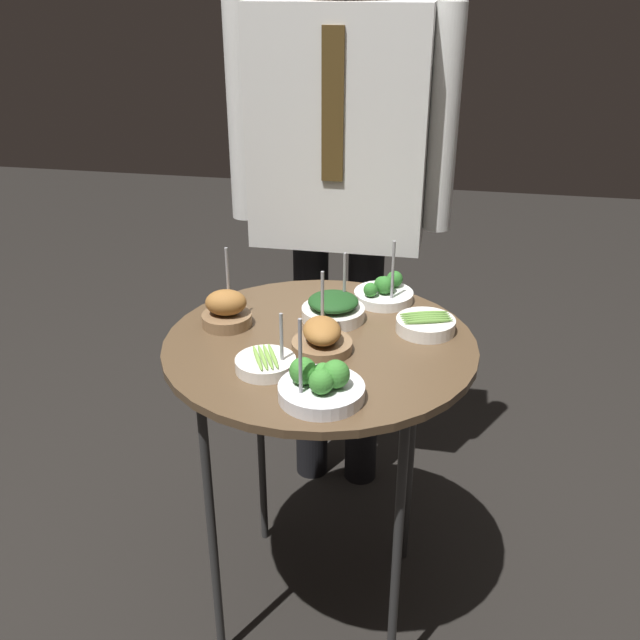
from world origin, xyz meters
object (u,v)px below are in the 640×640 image
object	(u,v)px
bowl_broccoli_back_right	(321,385)
bowl_asparagus_far_rim	(266,363)
bowl_spinach_back_left	(333,308)
bowl_broccoli_front_right	(384,292)
bowl_asparagus_near_rim	(426,324)
bowl_roast_front_center	(322,338)
bowl_roast_mid_right	(226,310)
waiter_figure	(340,158)
serving_cart	(320,365)

from	to	relation	value
bowl_broccoli_back_right	bowl_asparagus_far_rim	distance (m)	0.15
bowl_spinach_back_left	bowl_broccoli_front_right	bearing A→B (deg)	49.81
bowl_asparagus_near_rim	bowl_roast_front_center	bearing A→B (deg)	-147.55
bowl_roast_mid_right	bowl_asparagus_near_rim	bearing A→B (deg)	6.83
bowl_spinach_back_left	bowl_roast_mid_right	xyz separation A→B (m)	(-0.23, -0.07, 0.01)
bowl_spinach_back_left	waiter_figure	xyz separation A→B (m)	(-0.06, 0.42, 0.24)
bowl_asparagus_far_rim	waiter_figure	world-z (taller)	waiter_figure
bowl_asparagus_near_rim	bowl_roast_mid_right	distance (m)	0.44
bowl_roast_mid_right	bowl_broccoli_back_right	size ratio (longest dim) A/B	0.98
serving_cart	bowl_roast_front_center	distance (m)	0.10
bowl_asparagus_far_rim	bowl_roast_front_center	bearing A→B (deg)	46.07
serving_cart	bowl_asparagus_far_rim	world-z (taller)	bowl_asparagus_far_rim
bowl_asparagus_near_rim	bowl_spinach_back_left	distance (m)	0.21
bowl_asparagus_near_rim	bowl_spinach_back_left	bearing A→B (deg)	174.19
bowl_roast_front_center	bowl_asparagus_near_rim	world-z (taller)	bowl_roast_front_center
bowl_asparagus_near_rim	bowl_broccoli_front_right	bearing A→B (deg)	126.87
bowl_asparagus_near_rim	bowl_spinach_back_left	size ratio (longest dim) A/B	0.87
bowl_asparagus_far_rim	bowl_broccoli_front_right	bearing A→B (deg)	62.43
serving_cart	bowl_asparagus_far_rim	bearing A→B (deg)	-120.57
waiter_figure	bowl_broccoli_front_right	bearing A→B (deg)	-61.77
bowl_roast_mid_right	waiter_figure	distance (m)	0.57
bowl_asparagus_near_rim	waiter_figure	distance (m)	0.57
serving_cart	bowl_spinach_back_left	xyz separation A→B (m)	(0.01, 0.11, 0.09)
waiter_figure	bowl_asparagus_far_rim	bearing A→B (deg)	-92.90
serving_cart	bowl_spinach_back_left	distance (m)	0.14
bowl_spinach_back_left	bowl_asparagus_far_rim	world-z (taller)	bowl_spinach_back_left
serving_cart	bowl_spinach_back_left	world-z (taller)	bowl_spinach_back_left
bowl_broccoli_back_right	bowl_spinach_back_left	bearing A→B (deg)	96.03
bowl_asparagus_near_rim	bowl_spinach_back_left	xyz separation A→B (m)	(-0.21, 0.02, 0.01)
bowl_roast_mid_right	bowl_asparagus_far_rim	world-z (taller)	bowl_roast_mid_right
bowl_broccoli_front_right	bowl_broccoli_back_right	xyz separation A→B (m)	(-0.07, -0.45, 0.00)
bowl_spinach_back_left	bowl_roast_mid_right	bearing A→B (deg)	-162.10
serving_cart	bowl_broccoli_front_right	world-z (taller)	bowl_broccoli_front_right
bowl_broccoli_back_right	bowl_broccoli_front_right	bearing A→B (deg)	81.62
bowl_roast_front_center	bowl_spinach_back_left	bearing A→B (deg)	91.06
bowl_spinach_back_left	bowl_asparagus_near_rim	bearing A→B (deg)	-5.81
bowl_spinach_back_left	bowl_asparagus_far_rim	xyz separation A→B (m)	(-0.09, -0.25, -0.01)
bowl_roast_front_center	bowl_roast_mid_right	xyz separation A→B (m)	(-0.23, 0.08, 0.01)
bowl_broccoli_front_right	bowl_roast_mid_right	size ratio (longest dim) A/B	0.96
serving_cart	bowl_roast_mid_right	world-z (taller)	bowl_roast_mid_right
bowl_asparagus_near_rim	bowl_broccoli_back_right	bearing A→B (deg)	-119.07
bowl_broccoli_front_right	bowl_asparagus_far_rim	size ratio (longest dim) A/B	1.31
serving_cart	bowl_spinach_back_left	size ratio (longest dim) A/B	5.16
serving_cart	bowl_roast_mid_right	bearing A→B (deg)	170.28
serving_cart	bowl_asparagus_near_rim	bearing A→B (deg)	22.33
bowl_roast_front_center	bowl_broccoli_back_right	bearing A→B (deg)	-79.87
bowl_broccoli_front_right	bowl_roast_front_center	xyz separation A→B (m)	(-0.10, -0.27, 0.01)
bowl_roast_front_center	bowl_broccoli_front_right	bearing A→B (deg)	70.01
serving_cart	bowl_broccoli_back_right	bearing A→B (deg)	-78.70
serving_cart	waiter_figure	world-z (taller)	waiter_figure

